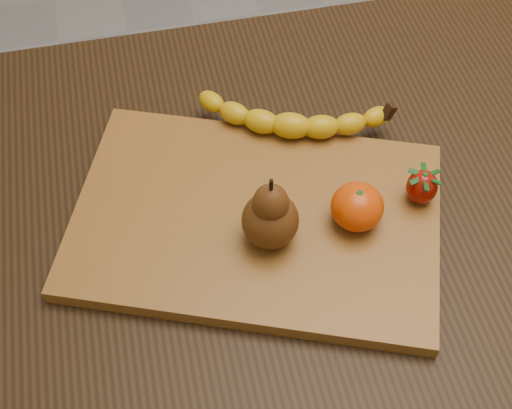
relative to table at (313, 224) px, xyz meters
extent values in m
plane|color=slate|center=(0.00, 0.00, -0.66)|extent=(3.50, 3.50, 0.00)
cube|color=black|center=(0.00, 0.00, 0.08)|extent=(1.00, 0.70, 0.04)
cylinder|color=black|center=(-0.45, 0.30, -0.30)|extent=(0.05, 0.05, 0.72)
cylinder|color=black|center=(0.45, 0.30, -0.30)|extent=(0.05, 0.05, 0.72)
cube|color=brown|center=(-0.09, -0.05, 0.11)|extent=(0.53, 0.44, 0.02)
ellipsoid|color=#CB3902|center=(0.02, -0.09, 0.15)|extent=(0.07, 0.07, 0.05)
camera|label=1|loc=(-0.21, -0.56, 0.83)|focal=50.00mm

